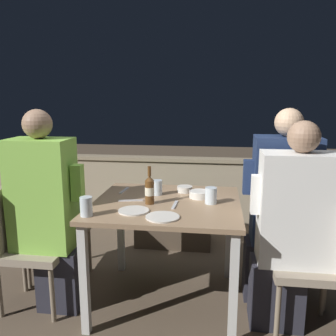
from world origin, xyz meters
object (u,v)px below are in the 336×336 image
object	(u,v)px
person_navy_jumper	(279,207)
beer_bottle	(150,190)
chair_left_near	(23,235)
person_white_polo	(292,228)
chair_left_far	(44,219)
chair_right_near	(323,252)
person_green_blouse	(48,212)
chair_right_far	(306,232)

from	to	relation	value
person_navy_jumper	beer_bottle	world-z (taller)	person_navy_jumper
chair_left_near	person_white_polo	bearing A→B (deg)	0.06
chair_left_far	chair_right_near	size ratio (longest dim) A/B	1.00
person_white_polo	person_navy_jumper	distance (m)	0.32
person_green_blouse	person_navy_jumper	world-z (taller)	person_navy_jumper
chair_left_far	person_navy_jumper	xyz separation A→B (m)	(1.76, -0.00, 0.18)
chair_right_near	beer_bottle	distance (m)	1.15
chair_left_far	chair_right_far	distance (m)	1.95
chair_right_far	chair_right_near	bearing A→B (deg)	-84.97
chair_right_near	person_white_polo	distance (m)	0.24
person_green_blouse	chair_left_far	world-z (taller)	person_green_blouse
chair_right_far	person_navy_jumper	xyz separation A→B (m)	(-0.19, 0.00, 0.18)
person_navy_jumper	chair_left_near	bearing A→B (deg)	-169.73
chair_left_near	chair_right_near	xyz separation A→B (m)	(1.98, 0.00, 0.00)
chair_right_far	beer_bottle	size ratio (longest dim) A/B	3.38
person_green_blouse	person_white_polo	size ratio (longest dim) A/B	1.04
person_green_blouse	beer_bottle	distance (m)	0.71
chair_left_near	chair_left_far	world-z (taller)	same
person_green_blouse	person_navy_jumper	bearing A→B (deg)	11.51
chair_left_near	person_white_polo	world-z (taller)	person_white_polo
person_white_polo	chair_right_far	world-z (taller)	person_white_polo
person_white_polo	person_navy_jumper	xyz separation A→B (m)	(-0.03, 0.32, 0.03)
chair_right_near	beer_bottle	xyz separation A→B (m)	(-1.10, 0.09, 0.33)
chair_right_far	person_navy_jumper	world-z (taller)	person_navy_jumper
chair_right_near	beer_bottle	size ratio (longest dim) A/B	3.38
person_navy_jumper	person_green_blouse	bearing A→B (deg)	-168.49
chair_left_far	person_white_polo	size ratio (longest dim) A/B	0.65
person_green_blouse	person_white_polo	bearing A→B (deg)	0.06
chair_left_near	person_white_polo	size ratio (longest dim) A/B	0.65
chair_left_near	beer_bottle	xyz separation A→B (m)	(0.88, 0.09, 0.33)
chair_left_far	chair_right_far	bearing A→B (deg)	-0.11
chair_left_near	person_green_blouse	bearing A→B (deg)	-0.00
chair_left_far	chair_right_far	size ratio (longest dim) A/B	1.00
chair_right_near	beer_bottle	bearing A→B (deg)	175.42
chair_left_far	chair_right_near	xyz separation A→B (m)	(1.98, -0.32, 0.00)
chair_left_far	person_white_polo	distance (m)	1.82
person_green_blouse	chair_left_far	bearing A→B (deg)	121.71
chair_left_far	beer_bottle	world-z (taller)	beer_bottle
person_green_blouse	beer_bottle	size ratio (longest dim) A/B	5.39
person_navy_jumper	beer_bottle	bearing A→B (deg)	-165.46
chair_left_near	chair_left_far	bearing A→B (deg)	90.96
person_navy_jumper	chair_right_far	bearing A→B (deg)	0.00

